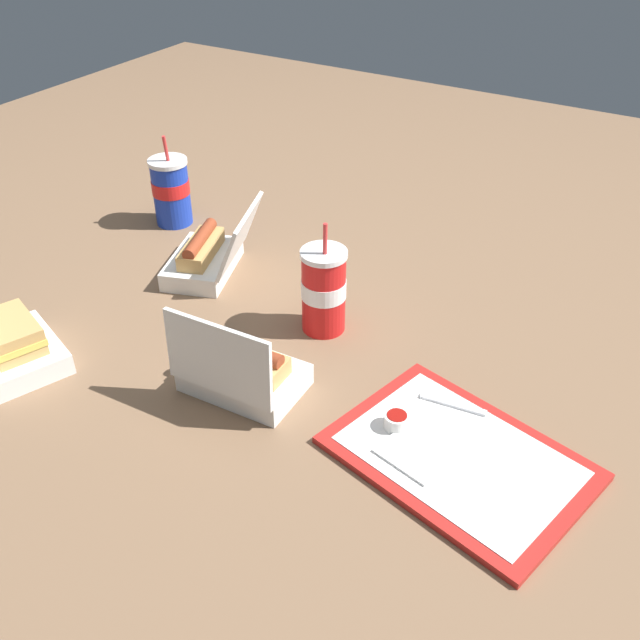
{
  "coord_description": "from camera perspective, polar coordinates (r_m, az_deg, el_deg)",
  "views": [
    {
      "loc": [
        0.57,
        -0.89,
        0.8
      ],
      "look_at": [
        0.03,
        0.02,
        0.05
      ],
      "focal_mm": 40.0,
      "sensor_mm": 36.0,
      "label": 1
    }
  ],
  "objects": [
    {
      "name": "clamshell_hotdog_right",
      "position": [
        1.21,
        -6.31,
        -4.04
      ],
      "size": [
        0.2,
        0.15,
        0.17
      ],
      "color": "white",
      "rests_on": "ground_plane"
    },
    {
      "name": "plastic_fork",
      "position": [
        1.19,
        10.6,
        -6.64
      ],
      "size": [
        0.11,
        0.02,
        0.0
      ],
      "primitive_type": "cube",
      "rotation": [
        0.0,
        0.0,
        0.11
      ],
      "color": "white",
      "rests_on": "food_tray"
    },
    {
      "name": "soda_cup_corner",
      "position": [
        1.32,
        0.3,
        2.42
      ],
      "size": [
        0.09,
        0.09,
        0.23
      ],
      "color": "red",
      "rests_on": "ground_plane"
    },
    {
      "name": "napkin_stack",
      "position": [
        1.11,
        7.87,
        -10.3
      ],
      "size": [
        0.12,
        0.12,
        0.0
      ],
      "primitive_type": "cube",
      "rotation": [
        0.0,
        0.0,
        -0.24
      ],
      "color": "white",
      "rests_on": "food_tray"
    },
    {
      "name": "clamshell_hotdog_left",
      "position": [
        1.54,
        -9.04,
        5.09
      ],
      "size": [
        0.23,
        0.24,
        0.16
      ],
      "color": "white",
      "rests_on": "ground_plane"
    },
    {
      "name": "ketchup_cup",
      "position": [
        1.13,
        6.15,
        -7.98
      ],
      "size": [
        0.04,
        0.04,
        0.02
      ],
      "color": "white",
      "rests_on": "food_tray"
    },
    {
      "name": "soda_cup_back",
      "position": [
        1.74,
        -11.83,
        10.11
      ],
      "size": [
        0.09,
        0.09,
        0.22
      ],
      "color": "#1938B7",
      "rests_on": "ground_plane"
    },
    {
      "name": "ground_plane",
      "position": [
        1.33,
        -1.53,
        -1.86
      ],
      "size": [
        3.2,
        3.2,
        0.0
      ],
      "primitive_type": "plane",
      "color": "brown"
    },
    {
      "name": "food_tray",
      "position": [
        1.12,
        11.05,
        -10.77
      ],
      "size": [
        0.42,
        0.34,
        0.01
      ],
      "color": "red",
      "rests_on": "ground_plane"
    },
    {
      "name": "clamshell_sandwich_center",
      "position": [
        1.36,
        -23.77,
        -1.95
      ],
      "size": [
        0.24,
        0.25,
        0.17
      ],
      "color": "white",
      "rests_on": "ground_plane"
    }
  ]
}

